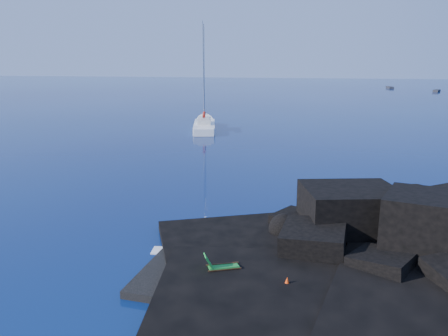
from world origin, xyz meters
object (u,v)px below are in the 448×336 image
object	(u,v)px
sailboat	(204,130)
sunbather	(232,257)
deck_chair	(224,262)
marker_cone	(287,283)
distant_boat_b	(436,92)
distant_boat_a	(390,88)

from	to	relation	value
sailboat	sunbather	bearing A→B (deg)	-87.22
deck_chair	marker_cone	world-z (taller)	deck_chair
deck_chair	distant_boat_b	xyz separation A→B (m)	(42.31, 119.90, -0.88)
deck_chair	distant_boat_a	distance (m)	136.49
sailboat	distant_boat_b	bearing A→B (deg)	45.21
distant_boat_a	distant_boat_b	xyz separation A→B (m)	(10.64, -12.87, 0.00)
marker_cone	distant_boat_b	distance (m)	127.07
sailboat	sunbather	world-z (taller)	sailboat
sunbather	distant_boat_b	world-z (taller)	sunbather
sailboat	marker_cone	size ratio (longest dim) A/B	25.56
deck_chair	sunbather	distance (m)	1.37
sunbather	distant_boat_a	world-z (taller)	sunbather
deck_chair	distant_boat_b	bearing A→B (deg)	49.10
sailboat	deck_chair	size ratio (longest dim) A/B	9.16
sailboat	deck_chair	distance (m)	42.08
sunbather	marker_cone	world-z (taller)	marker_cone
deck_chair	marker_cone	bearing A→B (deg)	-38.87
deck_chair	sunbather	bearing A→B (deg)	60.88
distant_boat_a	distant_boat_b	size ratio (longest dim) A/B	0.99
distant_boat_a	sailboat	bearing A→B (deg)	-119.56
distant_boat_b	sailboat	bearing A→B (deg)	-98.68
sailboat	marker_cone	world-z (taller)	sailboat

